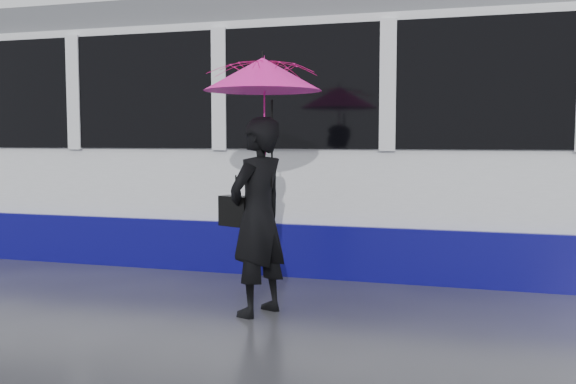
% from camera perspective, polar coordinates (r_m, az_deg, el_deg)
% --- Properties ---
extents(ground, '(90.00, 90.00, 0.00)m').
position_cam_1_polar(ground, '(6.48, -4.32, -9.68)').
color(ground, '#28282D').
rests_on(ground, ground).
extents(rails, '(34.00, 1.51, 0.02)m').
position_cam_1_polar(rails, '(8.80, 1.50, -5.76)').
color(rails, '#3F3D38').
rests_on(rails, ground).
extents(tram, '(26.00, 2.56, 3.35)m').
position_cam_1_polar(tram, '(8.38, 13.36, 4.78)').
color(tram, white).
rests_on(tram, ground).
extents(woman, '(0.65, 0.77, 1.81)m').
position_cam_1_polar(woman, '(5.85, -2.70, -2.22)').
color(woman, black).
rests_on(woman, ground).
extents(umbrella, '(1.38, 1.38, 1.22)m').
position_cam_1_polar(umbrella, '(5.80, -2.27, 8.39)').
color(umbrella, '#E7135A').
rests_on(umbrella, ground).
extents(handbag, '(0.35, 0.25, 0.46)m').
position_cam_1_polar(handbag, '(5.94, -4.64, -1.70)').
color(handbag, black).
rests_on(handbag, ground).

